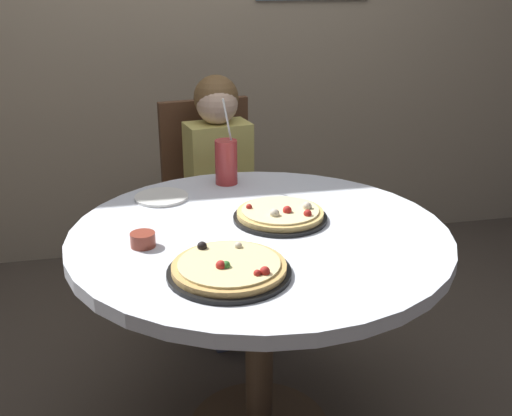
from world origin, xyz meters
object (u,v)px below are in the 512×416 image
chair_wooden (212,197)px  plate_small (161,197)px  diner_child (225,221)px  dining_table (259,262)px  pizza_cheese (280,215)px  sauce_bowl (143,240)px  soda_cup (226,162)px  pizza_veggie (229,269)px

chair_wooden → plate_small: size_ratio=5.28×
chair_wooden → diner_child: size_ratio=0.88×
dining_table → pizza_cheese: (0.08, 0.06, 0.12)m
diner_child → pizza_cheese: (0.07, -0.66, 0.28)m
chair_wooden → sauce_bowl: size_ratio=13.57×
pizza_cheese → soda_cup: (-0.10, 0.38, 0.06)m
chair_wooden → soda_cup: soda_cup is taller
pizza_cheese → plate_small: pizza_cheese is taller
dining_table → soda_cup: size_ratio=3.67×
diner_child → plate_small: (-0.28, -0.39, 0.27)m
sauce_bowl → pizza_veggie: bearing=-46.7°
diner_child → chair_wooden: bearing=98.5°
plate_small → diner_child: bearing=54.6°
pizza_cheese → soda_cup: soda_cup is taller
soda_cup → plate_small: (-0.24, -0.11, -0.08)m
dining_table → diner_child: 0.74m
chair_wooden → soda_cup: 0.55m
soda_cup → sauce_bowl: bearing=-123.2°
pizza_veggie → sauce_bowl: pizza_veggie is taller
dining_table → soda_cup: (-0.02, 0.44, 0.19)m
sauce_bowl → plate_small: size_ratio=0.39×
chair_wooden → soda_cup: bearing=-91.2°
sauce_bowl → plate_small: (0.08, 0.37, -0.02)m
pizza_veggie → soda_cup: bearing=80.9°
chair_wooden → pizza_cheese: bearing=-83.5°
pizza_cheese → sauce_bowl: 0.44m
sauce_bowl → plate_small: bearing=78.5°
sauce_bowl → dining_table: bearing=7.5°
chair_wooden → pizza_veggie: chair_wooden is taller
dining_table → plate_small: (-0.27, 0.33, 0.11)m
dining_table → sauce_bowl: size_ratio=16.08×
sauce_bowl → chair_wooden: bearing=70.9°
diner_child → pizza_cheese: bearing=-84.1°
chair_wooden → sauce_bowl: chair_wooden is taller
pizza_cheese → chair_wooden: bearing=96.5°
dining_table → pizza_cheese: size_ratio=3.88×
dining_table → soda_cup: soda_cup is taller
pizza_cheese → plate_small: 0.44m
pizza_veggie → soda_cup: 0.71m
soda_cup → plate_small: bearing=-155.3°
pizza_veggie → pizza_cheese: pizza_cheese is taller
chair_wooden → plate_small: 0.66m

